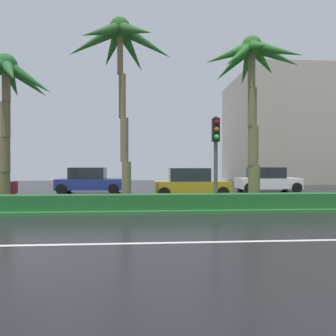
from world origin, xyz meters
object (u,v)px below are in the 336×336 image
(palm_tree_centre, at_px, (121,52))
(car_in_traffic_fourth, at_px, (267,180))
(palm_tree_centre_left, at_px, (5,87))
(car_in_traffic_second, at_px, (89,181))
(traffic_signal_median_right, at_px, (216,145))
(car_in_traffic_third, at_px, (191,183))
(palm_tree_centre_right, at_px, (252,70))

(palm_tree_centre, height_order, car_in_traffic_fourth, palm_tree_centre)
(palm_tree_centre_left, xyz_separation_m, car_in_traffic_second, (2.11, 7.24, -4.41))
(palm_tree_centre_left, bearing_deg, palm_tree_centre, 1.50)
(traffic_signal_median_right, bearing_deg, palm_tree_centre, 164.29)
(palm_tree_centre_left, xyz_separation_m, palm_tree_centre, (4.87, 0.13, 1.64))
(traffic_signal_median_right, distance_m, car_in_traffic_third, 5.57)
(car_in_traffic_fourth, bearing_deg, palm_tree_centre_left, -152.85)
(palm_tree_centre_left, bearing_deg, car_in_traffic_fourth, 27.15)
(car_in_traffic_third, bearing_deg, palm_tree_centre_left, -153.66)
(traffic_signal_median_right, xyz_separation_m, car_in_traffic_second, (-6.73, 8.23, -1.92))
(palm_tree_centre, bearing_deg, car_in_traffic_third, 48.11)
(traffic_signal_median_right, height_order, car_in_traffic_fourth, traffic_signal_median_right)
(palm_tree_centre_right, height_order, car_in_traffic_fourth, palm_tree_centre_right)
(traffic_signal_median_right, relative_size, car_in_traffic_third, 0.88)
(palm_tree_centre, xyz_separation_m, traffic_signal_median_right, (3.98, -1.12, -4.13))
(car_in_traffic_third, bearing_deg, traffic_signal_median_right, -86.78)
(car_in_traffic_second, bearing_deg, palm_tree_centre, -68.82)
(palm_tree_centre_right, xyz_separation_m, car_in_traffic_second, (-8.64, 7.15, -5.37))
(car_in_traffic_third, xyz_separation_m, car_in_traffic_fourth, (5.89, 3.17, 0.00))
(car_in_traffic_third, bearing_deg, car_in_traffic_second, 154.97)
(car_in_traffic_fourth, bearing_deg, car_in_traffic_third, -151.68)
(palm_tree_centre_right, bearing_deg, palm_tree_centre_left, -179.52)
(palm_tree_centre_left, distance_m, palm_tree_centre, 5.14)
(palm_tree_centre_left, relative_size, car_in_traffic_third, 1.51)
(palm_tree_centre, distance_m, car_in_traffic_second, 9.73)
(palm_tree_centre_left, bearing_deg, car_in_traffic_second, 73.73)
(car_in_traffic_second, relative_size, car_in_traffic_third, 1.00)
(traffic_signal_median_right, bearing_deg, palm_tree_centre_right, 29.59)
(palm_tree_centre_right, height_order, car_in_traffic_second, palm_tree_centre_right)
(palm_tree_centre_right, relative_size, car_in_traffic_second, 1.76)
(car_in_traffic_third, bearing_deg, car_in_traffic_fourth, 28.32)
(traffic_signal_median_right, height_order, car_in_traffic_third, traffic_signal_median_right)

